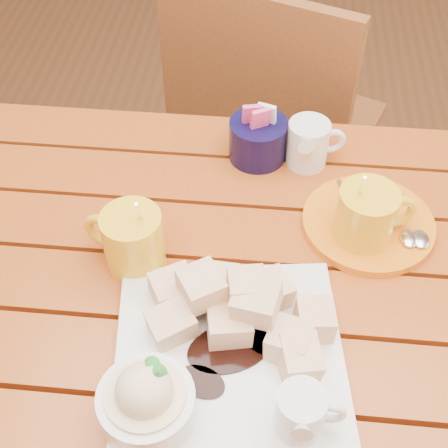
# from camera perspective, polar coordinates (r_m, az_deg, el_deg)

# --- Properties ---
(table) EXTENTS (1.20, 0.79, 0.75)m
(table) POSITION_cam_1_polar(r_m,az_deg,el_deg) (0.97, -0.10, -9.96)
(table) COLOR #8E4012
(table) RESTS_ON ground
(dessert_plate) EXTENTS (0.33, 0.33, 0.12)m
(dessert_plate) POSITION_cam_1_polar(r_m,az_deg,el_deg) (0.79, -0.76, -12.10)
(dessert_plate) COLOR white
(dessert_plate) RESTS_ON table
(coffee_mug_left) EXTENTS (0.12, 0.09, 0.14)m
(coffee_mug_left) POSITION_cam_1_polar(r_m,az_deg,el_deg) (0.89, -8.45, -1.42)
(coffee_mug_left) COLOR yellow
(coffee_mug_left) RESTS_ON table
(coffee_mug_right) EXTENTS (0.12, 0.09, 0.15)m
(coffee_mug_right) POSITION_cam_1_polar(r_m,az_deg,el_deg) (0.93, 12.95, 0.68)
(coffee_mug_right) COLOR yellow
(coffee_mug_right) RESTS_ON table
(cream_pitcher) EXTENTS (0.10, 0.08, 0.08)m
(cream_pitcher) POSITION_cam_1_polar(r_m,az_deg,el_deg) (1.05, 7.80, 7.34)
(cream_pitcher) COLOR white
(cream_pitcher) RESTS_ON table
(sugar_caddy) EXTENTS (0.10, 0.10, 0.11)m
(sugar_caddy) POSITION_cam_1_polar(r_m,az_deg,el_deg) (1.06, 3.13, 7.80)
(sugar_caddy) COLOR black
(sugar_caddy) RESTS_ON table
(orange_saucer) EXTENTS (0.20, 0.20, 0.02)m
(orange_saucer) POSITION_cam_1_polar(r_m,az_deg,el_deg) (0.98, 13.14, 0.03)
(orange_saucer) COLOR orange
(orange_saucer) RESTS_ON table
(chair_far) EXTENTS (0.55, 0.55, 0.90)m
(chair_far) POSITION_cam_1_polar(r_m,az_deg,el_deg) (1.53, 4.23, 8.65)
(chair_far) COLOR brown
(chair_far) RESTS_ON ground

